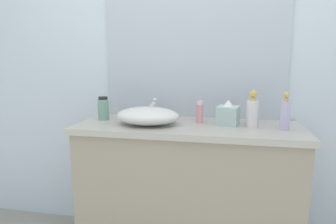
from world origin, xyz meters
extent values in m
cube|color=silver|center=(0.00, 0.73, 1.30)|extent=(6.00, 0.06, 2.60)
cube|color=gray|center=(0.06, 0.42, 0.43)|extent=(1.38, 0.49, 0.87)
cube|color=#B2AC9F|center=(0.06, 0.42, 0.89)|extent=(1.42, 0.53, 0.04)
cube|color=#B2BCC6|center=(0.06, 0.69, 1.48)|extent=(1.27, 0.01, 1.15)
ellipsoid|color=silver|center=(-0.19, 0.38, 0.96)|extent=(0.40, 0.29, 0.11)
cylinder|color=silver|center=(-0.19, 0.55, 0.97)|extent=(0.03, 0.03, 0.12)
cylinder|color=silver|center=(-0.19, 0.51, 1.01)|extent=(0.03, 0.08, 0.03)
sphere|color=silver|center=(-0.19, 0.57, 1.04)|extent=(0.03, 0.03, 0.03)
cylinder|color=silver|center=(0.45, 0.45, 0.99)|extent=(0.07, 0.07, 0.16)
cylinder|color=gold|center=(0.45, 0.45, 1.08)|extent=(0.03, 0.03, 0.02)
sphere|color=gold|center=(0.45, 0.45, 1.11)|extent=(0.04, 0.04, 0.04)
cylinder|color=gold|center=(0.45, 0.44, 1.11)|extent=(0.02, 0.02, 0.02)
cylinder|color=pink|center=(0.13, 0.49, 0.97)|extent=(0.05, 0.05, 0.12)
cylinder|color=silver|center=(0.13, 0.49, 1.04)|extent=(0.04, 0.04, 0.03)
cylinder|color=silver|center=(0.63, 0.39, 0.99)|extent=(0.06, 0.06, 0.17)
cylinder|color=gold|center=(0.63, 0.39, 1.09)|extent=(0.02, 0.02, 0.02)
sphere|color=tan|center=(0.63, 0.39, 1.11)|extent=(0.03, 0.03, 0.03)
cylinder|color=gold|center=(0.63, 0.38, 1.11)|extent=(0.01, 0.02, 0.01)
cylinder|color=gray|center=(-0.53, 0.46, 0.98)|extent=(0.07, 0.07, 0.14)
cylinder|color=black|center=(-0.53, 0.46, 1.06)|extent=(0.06, 0.06, 0.02)
cube|color=#AAC5BF|center=(0.31, 0.47, 0.97)|extent=(0.15, 0.15, 0.12)
cone|color=white|center=(0.31, 0.47, 1.04)|extent=(0.07, 0.07, 0.04)
camera|label=1|loc=(0.29, -1.38, 1.32)|focal=31.25mm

